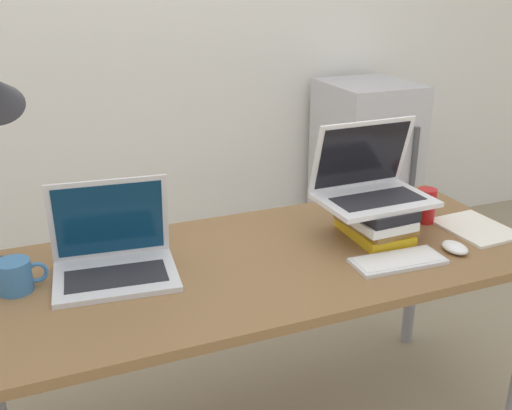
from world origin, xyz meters
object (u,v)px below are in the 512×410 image
object	(u,v)px
soda_can	(426,206)
mini_fridge	(364,170)
laptop_left	(114,257)
wireless_keyboard	(398,261)
notepad	(475,228)
book_stack	(375,220)
mouse	(455,248)
mug	(15,276)
laptop_on_books	(371,185)

from	to	relation	value
soda_can	mini_fridge	size ratio (longest dim) A/B	0.12
laptop_left	wireless_keyboard	distance (m)	0.85
notepad	laptop_left	bearing A→B (deg)	172.99
book_stack	soda_can	world-z (taller)	book_stack
laptop_left	soda_can	size ratio (longest dim) A/B	3.06
mini_fridge	book_stack	bearing A→B (deg)	-121.12
laptop_left	book_stack	xyz separation A→B (m)	(0.84, -0.07, 0.01)
notepad	mouse	bearing A→B (deg)	-148.16
mouse	mug	world-z (taller)	mug
book_stack	notepad	world-z (taller)	book_stack
laptop_left	wireless_keyboard	size ratio (longest dim) A/B	1.28
mini_fridge	laptop_on_books	bearing A→B (deg)	-121.98
mug	soda_can	world-z (taller)	soda_can
book_stack	notepad	bearing A→B (deg)	-12.24
mug	mouse	bearing A→B (deg)	-11.38
laptop_left	wireless_keyboard	xyz separation A→B (m)	(0.81, -0.26, -0.05)
wireless_keyboard	mini_fridge	xyz separation A→B (m)	(0.75, 1.37, -0.22)
book_stack	mouse	size ratio (longest dim) A/B	2.84
notepad	soda_can	bearing A→B (deg)	133.72
wireless_keyboard	notepad	bearing A→B (deg)	15.83
laptop_on_books	soda_can	xyz separation A→B (m)	(0.25, 0.02, -0.12)
laptop_left	mini_fridge	world-z (taller)	mini_fridge
notepad	mug	xyz separation A→B (m)	(-1.47, 0.15, 0.04)
mouse	notepad	size ratio (longest dim) A/B	0.37
mug	soda_can	distance (m)	1.35
wireless_keyboard	laptop_on_books	bearing A→B (deg)	82.91
mouse	soda_can	world-z (taller)	soda_can
laptop_on_books	mini_fridge	xyz separation A→B (m)	(0.72, 1.15, -0.39)
mug	mini_fridge	size ratio (longest dim) A/B	0.14
mug	soda_can	size ratio (longest dim) A/B	1.13
laptop_on_books	wireless_keyboard	world-z (taller)	laptop_on_books
laptop_left	notepad	size ratio (longest dim) A/B	1.40
wireless_keyboard	mini_fridge	size ratio (longest dim) A/B	0.30
laptop_left	notepad	world-z (taller)	laptop_left
laptop_left	laptop_on_books	xyz separation A→B (m)	(0.84, -0.04, 0.12)
laptop_on_books	wireless_keyboard	xyz separation A→B (m)	(-0.03, -0.22, -0.17)
book_stack	mug	world-z (taller)	book_stack
mouse	soda_can	size ratio (longest dim) A/B	0.80
laptop_on_books	notepad	distance (m)	0.42
laptop_on_books	wireless_keyboard	bearing A→B (deg)	-97.09
wireless_keyboard	mouse	xyz separation A→B (m)	(0.21, -0.00, 0.01)
mouse	notepad	distance (m)	0.21
laptop_left	laptop_on_books	distance (m)	0.85
mug	book_stack	bearing A→B (deg)	-3.54
wireless_keyboard	mini_fridge	distance (m)	1.58
wireless_keyboard	mouse	bearing A→B (deg)	-0.43
notepad	mini_fridge	bearing A→B (deg)	74.27
laptop_left	mouse	size ratio (longest dim) A/B	3.81
laptop_on_books	mouse	bearing A→B (deg)	-50.47
soda_can	mini_fridge	xyz separation A→B (m)	(0.47, 1.14, -0.28)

